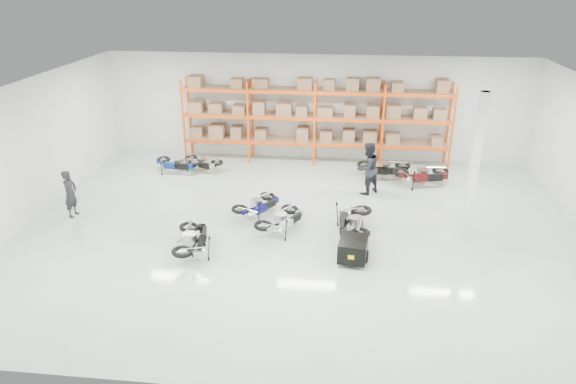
# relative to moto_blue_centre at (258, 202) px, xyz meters

# --- Properties ---
(room) EXTENTS (18.00, 18.00, 18.00)m
(room) POSITION_rel_moto_blue_centre_xyz_m (1.56, -0.89, 1.75)
(room) COLOR #B4C9B5
(room) RESTS_ON ground
(pallet_rack) EXTENTS (11.28, 0.98, 3.62)m
(pallet_rack) POSITION_rel_moto_blue_centre_xyz_m (1.56, 5.56, 1.75)
(pallet_rack) COLOR #F64C0C
(pallet_rack) RESTS_ON ground
(structural_column) EXTENTS (0.25, 0.25, 4.50)m
(structural_column) POSITION_rel_moto_blue_centre_xyz_m (6.76, -0.39, 1.75)
(structural_column) COLOR white
(structural_column) RESTS_ON ground
(moto_blue_centre) EXTENTS (1.58, 1.82, 1.07)m
(moto_blue_centre) POSITION_rel_moto_blue_centre_xyz_m (0.00, 0.00, 0.00)
(moto_blue_centre) COLOR #0A0855
(moto_blue_centre) RESTS_ON ground
(moto_silver_left) EXTENTS (1.58, 1.93, 1.12)m
(moto_silver_left) POSITION_rel_moto_blue_centre_xyz_m (0.95, -1.07, 0.03)
(moto_silver_left) COLOR #A9ACB0
(moto_silver_left) RESTS_ON ground
(moto_black_far_left) EXTENTS (1.16, 1.91, 1.16)m
(moto_black_far_left) POSITION_rel_moto_blue_centre_xyz_m (-1.48, -2.68, 0.04)
(moto_black_far_left) COLOR black
(moto_black_far_left) RESTS_ON ground
(moto_touring_right) EXTENTS (1.09, 2.01, 1.26)m
(moto_touring_right) POSITION_rel_moto_blue_centre_xyz_m (3.18, -1.08, 0.09)
(moto_touring_right) COLOR black
(moto_touring_right) RESTS_ON ground
(trailer) EXTENTS (0.90, 1.69, 0.69)m
(trailer) POSITION_rel_moto_blue_centre_xyz_m (3.18, -2.68, -0.10)
(trailer) COLOR black
(trailer) RESTS_ON ground
(moto_back_a) EXTENTS (1.79, 1.07, 1.09)m
(moto_back_a) POSITION_rel_moto_blue_centre_xyz_m (-3.98, 3.61, 0.01)
(moto_back_a) COLOR navy
(moto_back_a) RESTS_ON ground
(moto_back_b) EXTENTS (1.72, 1.26, 1.01)m
(moto_back_b) POSITION_rel_moto_blue_centre_xyz_m (-3.04, 3.92, -0.03)
(moto_back_b) COLOR #ACB0B5
(moto_back_b) RESTS_ON ground
(moto_back_c) EXTENTS (1.89, 1.02, 1.19)m
(moto_back_c) POSITION_rel_moto_blue_centre_xyz_m (4.45, 3.93, 0.06)
(moto_back_c) COLOR black
(moto_back_c) RESTS_ON ground
(moto_back_d) EXTENTS (2.06, 1.31, 1.23)m
(moto_back_d) POSITION_rel_moto_blue_centre_xyz_m (5.87, 3.31, 0.08)
(moto_back_d) COLOR #430D10
(moto_back_d) RESTS_ON ground
(person_left) EXTENTS (0.42, 0.61, 1.62)m
(person_left) POSITION_rel_moto_blue_centre_xyz_m (-6.24, -0.70, 0.31)
(person_left) COLOR black
(person_left) RESTS_ON ground
(person_back) EXTENTS (1.22, 1.20, 1.98)m
(person_back) POSITION_rel_moto_blue_centre_xyz_m (3.70, 2.31, 0.49)
(person_back) COLOR black
(person_back) RESTS_ON ground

